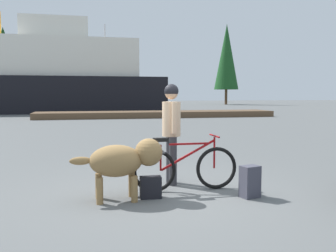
% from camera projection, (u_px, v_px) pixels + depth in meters
% --- Properties ---
extents(ground_plane, '(160.00, 160.00, 0.00)m').
position_uv_depth(ground_plane, '(172.00, 194.00, 5.91)').
color(ground_plane, '#595B5B').
extents(bicycle, '(1.75, 0.44, 0.91)m').
position_uv_depth(bicycle, '(185.00, 168.00, 6.11)').
color(bicycle, black).
rests_on(bicycle, ground_plane).
extents(person_cyclist, '(0.32, 0.53, 1.75)m').
position_uv_depth(person_cyclist, '(171.00, 124.00, 6.52)').
color(person_cyclist, '#333338').
rests_on(person_cyclist, ground_plane).
extents(dog, '(1.37, 0.56, 0.91)m').
position_uv_depth(dog, '(124.00, 160.00, 5.56)').
color(dog, olive).
rests_on(dog, ground_plane).
extents(backpack, '(0.32, 0.27, 0.49)m').
position_uv_depth(backpack, '(250.00, 182.00, 5.72)').
color(backpack, '#3F3F4C').
rests_on(backpack, ground_plane).
extents(handbag_pannier, '(0.33, 0.20, 0.33)m').
position_uv_depth(handbag_pannier, '(151.00, 187.00, 5.69)').
color(handbag_pannier, black).
rests_on(handbag_pannier, ground_plane).
extents(dock_pier, '(16.07, 2.67, 0.40)m').
position_uv_depth(dock_pier, '(157.00, 114.00, 25.56)').
color(dock_pier, brown).
rests_on(dock_pier, ground_plane).
extents(ferry_boat, '(22.92, 8.84, 8.61)m').
position_uv_depth(ferry_boat, '(31.00, 78.00, 32.89)').
color(ferry_boat, black).
rests_on(ferry_boat, ground_plane).
extents(sailboat_moored, '(7.74, 2.17, 8.40)m').
position_uv_depth(sailboat_moored, '(106.00, 105.00, 37.33)').
color(sailboat_moored, navy).
rests_on(sailboat_moored, ground_plane).
extents(pine_tree_far_left, '(4.29, 4.29, 10.09)m').
position_uv_depth(pine_tree_far_left, '(4.00, 54.00, 47.89)').
color(pine_tree_far_left, '#4C331E').
rests_on(pine_tree_far_left, ground_plane).
extents(pine_tree_center, '(2.88, 2.88, 11.35)m').
position_uv_depth(pine_tree_center, '(69.00, 56.00, 51.70)').
color(pine_tree_center, '#4C331E').
rests_on(pine_tree_center, ground_plane).
extents(pine_tree_far_right, '(3.61, 3.61, 11.92)m').
position_uv_depth(pine_tree_far_right, '(227.00, 57.00, 55.64)').
color(pine_tree_far_right, '#4C331E').
rests_on(pine_tree_far_right, ground_plane).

